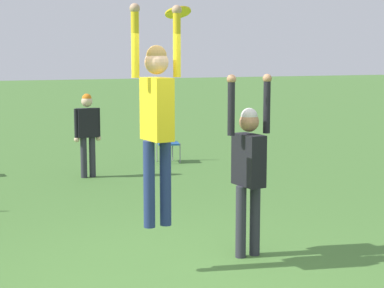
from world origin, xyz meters
TOP-DOWN VIEW (x-y plane):
  - ground_plane at (0.00, 0.00)m, footprint 120.00×120.00m
  - person_jumping at (-0.25, 0.21)m, footprint 0.57×0.42m
  - person_defending at (0.90, 0.24)m, footprint 0.57×0.43m
  - frisbee at (0.09, 0.39)m, footprint 0.28×0.26m
  - camping_chair_2 at (2.94, 6.78)m, footprint 0.58×0.63m
  - person_spectator_near at (0.83, 5.79)m, footprint 0.53×0.23m

SIDE VIEW (x-z plane):
  - ground_plane at x=0.00m, z-range 0.00..0.00m
  - camping_chair_2 at x=2.94m, z-range 0.07..0.98m
  - person_spectator_near at x=0.83m, z-range 0.14..1.74m
  - person_defending at x=0.90m, z-range 0.06..2.14m
  - person_jumping at x=-0.25m, z-range 0.59..2.88m
  - frisbee at x=0.09m, z-range 2.67..2.79m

